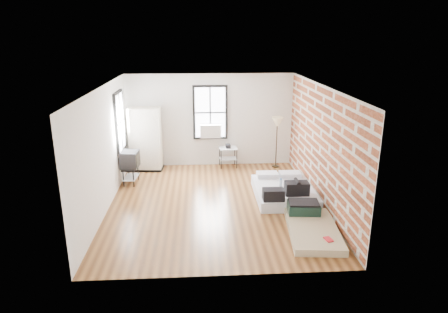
{
  "coord_description": "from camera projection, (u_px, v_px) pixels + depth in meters",
  "views": [
    {
      "loc": [
        -0.34,
        -8.85,
        3.94
      ],
      "look_at": [
        0.24,
        0.3,
        1.09
      ],
      "focal_mm": 32.0,
      "sensor_mm": 36.0,
      "label": 1
    }
  ],
  "objects": [
    {
      "name": "room_shell",
      "position": [
        223.0,
        130.0,
        9.47
      ],
      "size": [
        5.02,
        6.02,
        2.8
      ],
      "color": "silver",
      "rests_on": "ground"
    },
    {
      "name": "ground",
      "position": [
        215.0,
        203.0,
        9.62
      ],
      "size": [
        6.0,
        6.0,
        0.0
      ],
      "primitive_type": "plane",
      "color": "#553016",
      "rests_on": "ground"
    },
    {
      "name": "mattress_main",
      "position": [
        284.0,
        191.0,
        9.94
      ],
      "size": [
        1.45,
        1.95,
        0.62
      ],
      "rotation": [
        0.0,
        0.0,
        -0.01
      ],
      "color": "white",
      "rests_on": "ground"
    },
    {
      "name": "wardrobe",
      "position": [
        145.0,
        139.0,
        11.75
      ],
      "size": [
        0.99,
        0.62,
        1.87
      ],
      "rotation": [
        0.0,
        0.0,
        -0.08
      ],
      "color": "black",
      "rests_on": "ground"
    },
    {
      "name": "mattress_bare",
      "position": [
        311.0,
        224.0,
        8.32
      ],
      "size": [
        1.16,
        1.95,
        0.4
      ],
      "rotation": [
        0.0,
        0.0,
        -0.1
      ],
      "color": "tan",
      "rests_on": "ground"
    },
    {
      "name": "floor_lamp",
      "position": [
        277.0,
        125.0,
        11.88
      ],
      "size": [
        0.33,
        0.33,
        1.54
      ],
      "color": "black",
      "rests_on": "ground"
    },
    {
      "name": "side_table",
      "position": [
        228.0,
        152.0,
        12.1
      ],
      "size": [
        0.58,
        0.48,
        0.72
      ],
      "rotation": [
        0.0,
        0.0,
        0.08
      ],
      "color": "black",
      "rests_on": "ground"
    },
    {
      "name": "tv_stand",
      "position": [
        130.0,
        161.0,
        10.73
      ],
      "size": [
        0.5,
        0.67,
        0.91
      ],
      "rotation": [
        0.0,
        0.0,
        -0.09
      ],
      "color": "black",
      "rests_on": "ground"
    }
  ]
}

